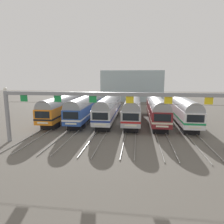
{
  "coord_description": "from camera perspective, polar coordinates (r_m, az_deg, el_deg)",
  "views": [
    {
      "loc": [
        3.07,
        -36.93,
        8.29
      ],
      "look_at": [
        -1.49,
        -0.9,
        1.91
      ],
      "focal_mm": 32.58,
      "sensor_mm": 36.0,
      "label": 1
    }
  ],
  "objects": [
    {
      "name": "ground_plane",
      "position": [
        37.97,
        2.4,
        -2.66
      ],
      "size": [
        160.0,
        160.0,
        0.0
      ],
      "primitive_type": "plane",
      "color": "#5B564F"
    },
    {
      "name": "track_bed",
      "position": [
        54.64,
        3.91,
        1.29
      ],
      "size": [
        23.26,
        70.0,
        0.15
      ],
      "color": "gray",
      "rests_on": "ground"
    },
    {
      "name": "commuter_train_orange",
      "position": [
        39.87,
        -13.35,
        1.61
      ],
      "size": [
        2.88,
        18.06,
        5.05
      ],
      "color": "orange",
      "rests_on": "ground"
    },
    {
      "name": "commuter_train_blue",
      "position": [
        38.56,
        -7.28,
        1.53
      ],
      "size": [
        2.88,
        18.06,
        5.05
      ],
      "color": "#284C9E",
      "rests_on": "ground"
    },
    {
      "name": "commuter_train_silver",
      "position": [
        37.71,
        -0.87,
        1.41
      ],
      "size": [
        2.88,
        18.06,
        4.77
      ],
      "color": "silver",
      "rests_on": "ground"
    },
    {
      "name": "commuter_train_stainless",
      "position": [
        37.36,
        5.76,
        1.28
      ],
      "size": [
        2.88,
        18.06,
        5.05
      ],
      "color": "#B2B5BA",
      "rests_on": "ground"
    },
    {
      "name": "commuter_train_maroon",
      "position": [
        37.51,
        12.42,
        1.13
      ],
      "size": [
        2.88,
        18.06,
        4.77
      ],
      "color": "maroon",
      "rests_on": "ground"
    },
    {
      "name": "commuter_train_white",
      "position": [
        38.16,
        18.94,
        0.97
      ],
      "size": [
        2.88,
        18.06,
        5.05
      ],
      "color": "white",
      "rests_on": "ground"
    },
    {
      "name": "catenary_gantry",
      "position": [
        23.81,
        -0.25,
        2.93
      ],
      "size": [
        27.0,
        0.44,
        6.97
      ],
      "color": "gray",
      "rests_on": "ground"
    },
    {
      "name": "maintenance_building",
      "position": [
        71.82,
        5.66,
        7.37
      ],
      "size": [
        20.69,
        10.0,
        10.23
      ],
      "primitive_type": "cube",
      "color": "#9EB2B7",
      "rests_on": "ground"
    }
  ]
}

